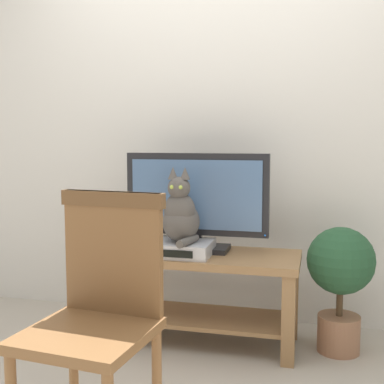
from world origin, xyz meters
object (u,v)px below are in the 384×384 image
cat (181,215)px  book_stack (124,238)px  wooden_chair (99,302)px  potted_plant (340,275)px  media_box (181,248)px  tv (197,199)px  tv_stand (194,280)px

cat → book_stack: 0.40m
wooden_chair → potted_plant: (0.94, 1.10, -0.12)m
media_box → book_stack: size_ratio=1.44×
cat → potted_plant: (0.88, 0.14, -0.32)m
tv → cat: 0.17m
cat → wooden_chair: bearing=-93.6°
media_box → wooden_chair: wooden_chair is taller
cat → potted_plant: 0.95m
book_stack → wooden_chair: bearing=-73.4°
cat → book_stack: (-0.36, 0.05, -0.16)m
media_box → cat: 0.19m
book_stack → tv_stand: bearing=4.7°
tv_stand → media_box: 0.22m
tv_stand → cat: size_ratio=2.85×
tv_stand → potted_plant: size_ratio=1.71×
tv → media_box: tv is taller
book_stack → potted_plant: (1.24, 0.09, -0.16)m
cat → wooden_chair: 0.99m
tv → book_stack: size_ratio=3.50×
cat → potted_plant: cat is taller
tv_stand → tv: 0.47m
media_box → potted_plant: bearing=7.9°
cat → book_stack: bearing=172.4°
tv → book_stack: (-0.42, -0.10, -0.23)m
tv_stand → tv: (0.00, 0.06, 0.47)m
tv → potted_plant: bearing=-0.4°
media_box → wooden_chair: size_ratio=0.35×
media_box → tv: bearing=65.3°
book_stack → tv: bearing=12.9°
media_box → potted_plant: (0.88, 0.12, -0.13)m
potted_plant → tv: bearing=179.6°
tv_stand → wooden_chair: size_ratio=1.23×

